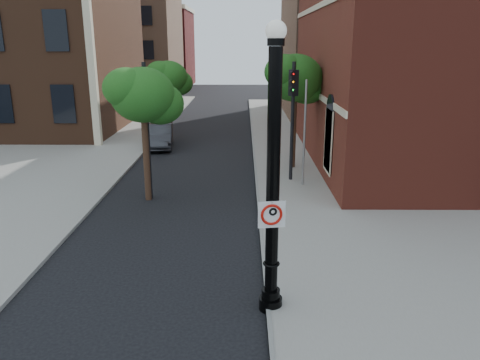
{
  "coord_description": "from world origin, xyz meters",
  "views": [
    {
      "loc": [
        1.5,
        -9.76,
        5.84
      ],
      "look_at": [
        1.4,
        2.0,
        2.39
      ],
      "focal_mm": 35.0,
      "sensor_mm": 36.0,
      "label": 1
    }
  ],
  "objects_px": {
    "lamppost": "(273,188)",
    "traffic_signal_right": "(293,103)",
    "no_parking_sign": "(272,214)",
    "parked_car": "(160,136)",
    "traffic_signal_left": "(146,109)"
  },
  "relations": [
    {
      "from": "no_parking_sign",
      "to": "parked_car",
      "type": "bearing_deg",
      "value": 98.92
    },
    {
      "from": "lamppost",
      "to": "traffic_signal_right",
      "type": "distance_m",
      "value": 10.31
    },
    {
      "from": "parked_car",
      "to": "traffic_signal_right",
      "type": "relative_size",
      "value": 0.79
    },
    {
      "from": "lamppost",
      "to": "traffic_signal_right",
      "type": "bearing_deg",
      "value": 82.05
    },
    {
      "from": "traffic_signal_left",
      "to": "parked_car",
      "type": "bearing_deg",
      "value": 106.7
    },
    {
      "from": "no_parking_sign",
      "to": "traffic_signal_left",
      "type": "xyz_separation_m",
      "value": [
        -4.23,
        8.07,
        1.13
      ]
    },
    {
      "from": "no_parking_sign",
      "to": "lamppost",
      "type": "bearing_deg",
      "value": 73.5
    },
    {
      "from": "no_parking_sign",
      "to": "traffic_signal_right",
      "type": "relative_size",
      "value": 0.12
    },
    {
      "from": "lamppost",
      "to": "traffic_signal_right",
      "type": "relative_size",
      "value": 1.23
    },
    {
      "from": "parked_car",
      "to": "traffic_signal_right",
      "type": "distance_m",
      "value": 10.29
    },
    {
      "from": "parked_car",
      "to": "traffic_signal_left",
      "type": "distance_m",
      "value": 9.86
    },
    {
      "from": "lamppost",
      "to": "no_parking_sign",
      "type": "height_order",
      "value": "lamppost"
    },
    {
      "from": "traffic_signal_right",
      "to": "lamppost",
      "type": "bearing_deg",
      "value": -122.86
    },
    {
      "from": "lamppost",
      "to": "traffic_signal_right",
      "type": "height_order",
      "value": "lamppost"
    },
    {
      "from": "lamppost",
      "to": "parked_car",
      "type": "height_order",
      "value": "lamppost"
    }
  ]
}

